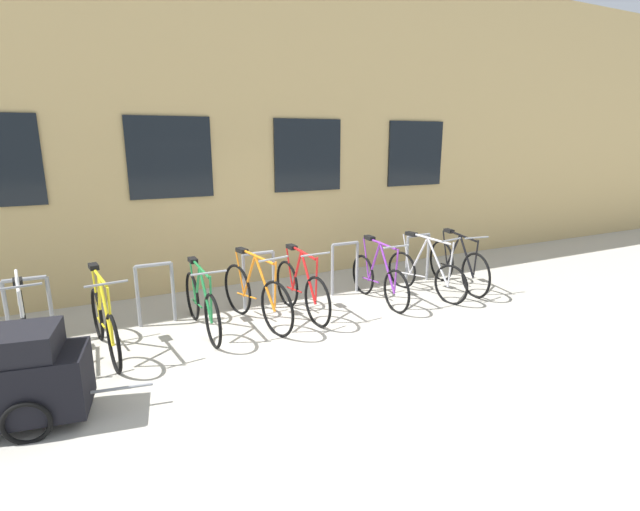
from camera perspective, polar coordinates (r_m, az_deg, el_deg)
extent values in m
plane|color=#B2ADA0|center=(5.81, 1.37, -11.68)|extent=(42.00, 42.00, 0.00)
cube|color=tan|center=(11.79, -15.02, 14.73)|extent=(28.00, 7.42, 5.54)
cube|color=black|center=(7.91, -17.71, 11.25)|extent=(1.30, 0.04, 1.27)
cube|color=black|center=(8.62, -1.45, 12.05)|extent=(1.30, 0.04, 1.27)
cube|color=black|center=(9.89, 11.53, 12.02)|extent=(1.30, 0.04, 1.27)
cylinder|color=gray|center=(6.92, -33.73, -6.04)|extent=(0.05, 0.05, 0.85)
cylinder|color=gray|center=(6.87, -29.85, -5.66)|extent=(0.05, 0.05, 0.85)
cylinder|color=gray|center=(6.77, -32.25, -2.45)|extent=(0.47, 0.05, 0.05)
cylinder|color=gray|center=(6.86, -21.25, -4.74)|extent=(0.05, 0.05, 0.85)
cylinder|color=gray|center=(6.91, -17.39, -4.28)|extent=(0.05, 0.05, 0.85)
cylinder|color=gray|center=(6.77, -19.60, -1.08)|extent=(0.47, 0.05, 0.05)
cylinder|color=gray|center=(7.13, -9.20, -3.26)|extent=(0.05, 0.05, 0.85)
cylinder|color=gray|center=(7.27, -5.68, -2.80)|extent=(0.05, 0.05, 0.85)
cylinder|color=gray|center=(7.09, -7.53, 0.27)|extent=(0.47, 0.05, 0.05)
cylinder|color=gray|center=(7.68, 1.52, -1.82)|extent=(0.05, 0.05, 0.85)
cylinder|color=gray|center=(7.91, 4.52, -1.40)|extent=(0.05, 0.05, 0.85)
cylinder|color=gray|center=(7.69, 3.08, 1.45)|extent=(0.47, 0.05, 0.05)
cylinder|color=gray|center=(8.47, 10.50, -0.56)|extent=(0.05, 0.05, 0.85)
cylinder|color=gray|center=(8.76, 12.96, -0.21)|extent=(0.05, 0.05, 0.85)
cylinder|color=gray|center=(8.52, 11.89, 2.40)|extent=(0.47, 0.05, 0.05)
torus|color=black|center=(7.86, 5.24, -2.34)|extent=(0.06, 0.67, 0.67)
torus|color=black|center=(7.07, 9.26, -4.34)|extent=(0.06, 0.67, 0.67)
cylinder|color=#722D99|center=(7.20, 8.14, -1.48)|extent=(0.05, 0.47, 0.71)
cylinder|color=#722D99|center=(7.51, 6.58, -0.84)|extent=(0.04, 0.34, 0.70)
cylinder|color=#722D99|center=(7.25, 7.56, 1.41)|extent=(0.05, 0.75, 0.05)
cylinder|color=#722D99|center=(7.67, 6.16, -2.98)|extent=(0.04, 0.49, 0.07)
cylinder|color=#722D99|center=(7.70, 5.62, -0.25)|extent=(0.03, 0.20, 0.64)
cylinder|color=#722D99|center=(7.00, 9.25, -1.77)|extent=(0.03, 0.08, 0.65)
cube|color=black|center=(7.55, 6.03, 2.15)|extent=(0.10, 0.20, 0.06)
cylinder|color=gray|center=(6.93, 9.25, 1.08)|extent=(0.44, 0.04, 0.03)
torus|color=black|center=(7.28, -4.02, -3.45)|extent=(0.08, 0.72, 0.72)
torus|color=black|center=(6.47, -0.32, -5.66)|extent=(0.08, 0.72, 0.72)
cylinder|color=red|center=(6.60, -1.45, -2.61)|extent=(0.06, 0.46, 0.70)
cylinder|color=red|center=(6.92, -2.87, -2.03)|extent=(0.05, 0.33, 0.66)
cylinder|color=red|center=(6.64, -2.07, 0.37)|extent=(0.07, 0.73, 0.08)
cylinder|color=red|center=(7.08, -3.17, -4.15)|extent=(0.05, 0.48, 0.08)
cylinder|color=red|center=(7.12, -3.74, -1.37)|extent=(0.03, 0.20, 0.60)
cylinder|color=red|center=(6.39, -0.43, -2.92)|extent=(0.03, 0.08, 0.64)
cube|color=black|center=(6.96, -3.46, 1.05)|extent=(0.11, 0.20, 0.06)
cylinder|color=gray|center=(6.32, -0.55, 0.14)|extent=(0.44, 0.05, 0.03)
torus|color=black|center=(7.04, -9.99, -4.09)|extent=(0.20, 0.75, 0.76)
torus|color=black|center=(6.18, -5.25, -6.49)|extent=(0.20, 0.75, 0.76)
cylinder|color=orange|center=(6.32, -6.75, -3.28)|extent=(0.14, 0.50, 0.71)
cylinder|color=orange|center=(6.66, -8.62, -2.62)|extent=(0.11, 0.38, 0.67)
cylinder|color=orange|center=(6.38, -7.65, -0.13)|extent=(0.21, 0.81, 0.08)
cylinder|color=orange|center=(6.83, -8.91, -4.85)|extent=(0.13, 0.52, 0.08)
cylinder|color=orange|center=(6.88, -9.73, -1.91)|extent=(0.07, 0.20, 0.60)
cylinder|color=orange|center=(6.10, -5.45, -3.62)|extent=(0.04, 0.08, 0.64)
cube|color=black|center=(6.72, -9.47, 0.61)|extent=(0.14, 0.22, 0.06)
cylinder|color=gray|center=(6.03, -5.65, -0.40)|extent=(0.44, 0.12, 0.03)
torus|color=black|center=(6.98, -15.23, -4.79)|extent=(0.06, 0.70, 0.70)
torus|color=black|center=(6.00, -12.89, -7.75)|extent=(0.06, 0.70, 0.70)
cylinder|color=#1E7238|center=(6.18, -13.75, -4.56)|extent=(0.05, 0.51, 0.65)
cylinder|color=#1E7238|center=(6.58, -14.66, -3.65)|extent=(0.05, 0.39, 0.61)
cylinder|color=#1E7238|center=(6.26, -14.31, -1.52)|extent=(0.06, 0.84, 0.07)
cylinder|color=#1E7238|center=(6.74, -14.70, -5.65)|extent=(0.04, 0.54, 0.07)
cylinder|color=#1E7238|center=(6.82, -15.20, -2.84)|extent=(0.03, 0.20, 0.55)
cylinder|color=#1E7238|center=(5.93, -13.11, -5.08)|extent=(0.03, 0.08, 0.58)
cube|color=black|center=(6.66, -15.19, -0.55)|extent=(0.10, 0.20, 0.06)
cylinder|color=gray|center=(5.86, -13.34, -2.06)|extent=(0.44, 0.04, 0.03)
torus|color=black|center=(8.84, 14.51, -0.62)|extent=(0.15, 0.75, 0.76)
torus|color=black|center=(8.05, 18.36, -2.32)|extent=(0.15, 0.75, 0.76)
cylinder|color=black|center=(8.19, 17.36, -0.02)|extent=(0.11, 0.49, 0.66)
cylinder|color=black|center=(8.51, 15.84, 0.48)|extent=(0.09, 0.36, 0.63)
cylinder|color=black|center=(8.26, 16.86, 2.30)|extent=(0.15, 0.78, 0.07)
cylinder|color=black|center=(8.65, 15.39, -1.18)|extent=(0.10, 0.51, 0.08)
cylinder|color=black|center=(8.71, 14.93, 1.02)|extent=(0.05, 0.20, 0.57)
cylinder|color=black|center=(7.99, 18.41, -0.24)|extent=(0.04, 0.08, 0.59)
cube|color=black|center=(8.57, 15.39, 2.90)|extent=(0.13, 0.21, 0.06)
cylinder|color=gray|center=(7.94, 18.48, 2.07)|extent=(0.44, 0.09, 0.03)
torus|color=black|center=(6.88, -32.28, -6.57)|extent=(0.13, 0.75, 0.75)
torus|color=black|center=(5.85, -31.95, -9.90)|extent=(0.13, 0.75, 0.75)
cylinder|color=silver|center=(6.03, -32.43, -6.17)|extent=(0.10, 0.53, 0.74)
cylinder|color=silver|center=(6.46, -32.44, -5.69)|extent=(0.08, 0.40, 0.58)
cylinder|color=silver|center=(6.13, -32.81, -3.19)|extent=(0.14, 0.87, 0.20)
cylinder|color=silver|center=(6.63, -32.18, -7.52)|extent=(0.09, 0.55, 0.08)
cylinder|color=silver|center=(6.72, -32.54, -4.78)|extent=(0.05, 0.20, 0.51)
cylinder|color=silver|center=(5.76, -32.38, -6.75)|extent=(0.04, 0.08, 0.67)
cube|color=black|center=(6.56, -32.83, -2.66)|extent=(0.12, 0.21, 0.06)
cylinder|color=gray|center=(5.68, -32.86, -3.22)|extent=(0.44, 0.08, 0.03)
torus|color=black|center=(6.73, -25.41, -6.48)|extent=(0.12, 0.68, 0.68)
torus|color=black|center=(5.74, -23.75, -9.76)|extent=(0.12, 0.68, 0.68)
cylinder|color=yellow|center=(5.90, -24.55, -6.06)|extent=(0.10, 0.51, 0.72)
cylinder|color=yellow|center=(6.30, -25.19, -4.90)|extent=(0.08, 0.39, 0.71)
cylinder|color=yellow|center=(5.97, -25.17, -2.39)|extent=(0.14, 0.84, 0.04)
cylinder|color=yellow|center=(6.49, -25.02, -7.40)|extent=(0.09, 0.53, 0.07)
cylinder|color=yellow|center=(6.54, -25.58, -4.04)|extent=(0.05, 0.20, 0.66)
cylinder|color=yellow|center=(5.65, -24.12, -6.64)|extent=(0.04, 0.08, 0.65)
cube|color=black|center=(6.37, -25.79, -1.21)|extent=(0.12, 0.21, 0.06)
cylinder|color=gray|center=(5.56, -24.52, -3.14)|extent=(0.44, 0.08, 0.03)
torus|color=black|center=(8.28, 9.91, -1.74)|extent=(0.15, 0.65, 0.65)
torus|color=black|center=(7.62, 15.60, -3.44)|extent=(0.15, 0.65, 0.65)
cylinder|color=#B7B7BC|center=(7.71, 14.08, -0.70)|extent=(0.12, 0.51, 0.74)
cylinder|color=#B7B7BC|center=(7.97, 11.81, -0.24)|extent=(0.10, 0.38, 0.70)
cylinder|color=#B7B7BC|center=(7.74, 13.25, 2.01)|extent=(0.17, 0.82, 0.08)
cylinder|color=#B7B7BC|center=(8.11, 11.23, -2.30)|extent=(0.11, 0.53, 0.07)
cylinder|color=#B7B7BC|center=(8.14, 10.45, 0.28)|extent=(0.06, 0.20, 0.64)
cylinder|color=#B7B7BC|center=(7.54, 15.61, -0.93)|extent=(0.04, 0.08, 0.68)
cube|color=black|center=(8.01, 11.03, 2.59)|extent=(0.13, 0.21, 0.06)
cylinder|color=gray|center=(7.47, 15.65, 1.85)|extent=(0.44, 0.10, 0.03)
cube|color=black|center=(5.07, -31.43, -13.12)|extent=(0.99, 0.74, 0.56)
cube|color=black|center=(4.94, -33.03, -8.95)|extent=(0.76, 0.67, 0.24)
torus|color=black|center=(5.44, -30.33, -13.47)|extent=(0.40, 0.11, 0.40)
torus|color=black|center=(4.88, -32.06, -16.92)|extent=(0.40, 0.11, 0.40)
cylinder|color=gray|center=(5.00, -22.87, -14.61)|extent=(0.55, 0.12, 0.03)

